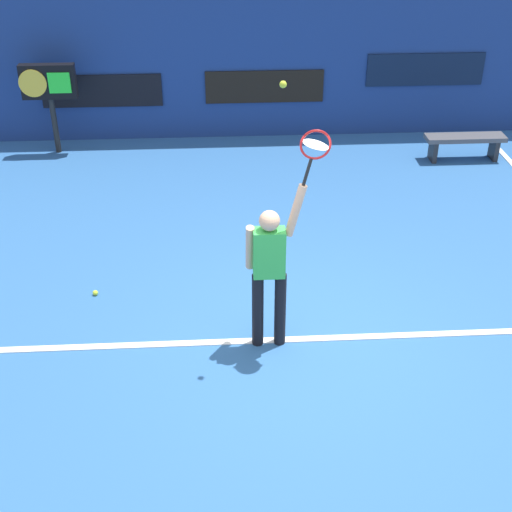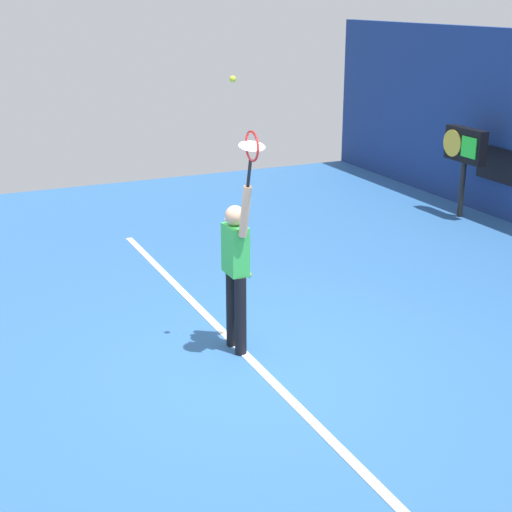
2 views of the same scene
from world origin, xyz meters
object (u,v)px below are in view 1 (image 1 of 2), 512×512
tennis_player (269,267)px  spare_ball (95,293)px  tennis_ball (283,84)px  scoreboard_clock (48,85)px  court_bench (465,142)px  tennis_racket (315,148)px

tennis_player → spare_ball: tennis_player is taller
tennis_player → tennis_ball: (0.10, -0.06, 2.02)m
tennis_ball → spare_ball: 3.90m
scoreboard_clock → court_bench: scoreboard_clock is taller
tennis_racket → tennis_ball: 0.74m
court_bench → tennis_racket: bearing=-124.0°
tennis_player → tennis_racket: (0.43, -0.00, 1.36)m
tennis_ball → scoreboard_clock: size_ratio=0.04×
tennis_player → spare_ball: 2.57m
tennis_ball → court_bench: 6.91m
tennis_racket → tennis_player: bearing=179.4°
scoreboard_clock → court_bench: bearing=-6.1°
tennis_player → tennis_ball: tennis_ball is taller
court_bench → spare_ball: bearing=-146.3°
tennis_ball → scoreboard_clock: 7.12m
tennis_racket → court_bench: size_ratio=0.45×
scoreboard_clock → spare_ball: size_ratio=23.68×
court_bench → spare_ball: (-5.97, -3.98, -0.30)m
tennis_racket → scoreboard_clock: tennis_racket is taller
tennis_player → scoreboard_clock: tennis_player is taller
tennis_racket → tennis_ball: bearing=-170.0°
tennis_player → tennis_racket: 1.43m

